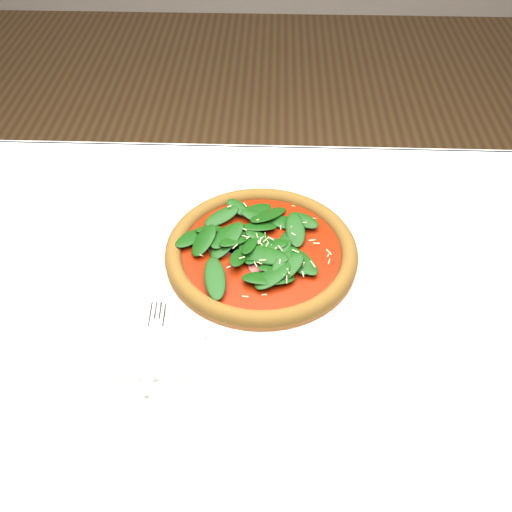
{
  "coord_description": "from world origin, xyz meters",
  "views": [
    {
      "loc": [
        0.05,
        -0.62,
        1.43
      ],
      "look_at": [
        0.02,
        0.05,
        0.77
      ],
      "focal_mm": 40.0,
      "sensor_mm": 36.0,
      "label": 1
    }
  ],
  "objects": [
    {
      "name": "plate",
      "position": [
        0.03,
        0.06,
        0.76
      ],
      "size": [
        0.37,
        0.37,
        0.02
      ],
      "color": "silver",
      "rests_on": "dining_table"
    },
    {
      "name": "saucer_far",
      "position": [
        0.36,
        0.23,
        0.76
      ],
      "size": [
        0.15,
        0.15,
        0.01
      ],
      "color": "silver",
      "rests_on": "dining_table"
    },
    {
      "name": "ground",
      "position": [
        0.0,
        0.0,
        0.0
      ],
      "size": [
        6.0,
        6.0,
        0.0
      ],
      "primitive_type": "plane",
      "color": "brown",
      "rests_on": "ground"
    },
    {
      "name": "dining_table",
      "position": [
        0.0,
        0.0,
        0.65
      ],
      "size": [
        1.21,
        0.81,
        0.75
      ],
      "color": "silver",
      "rests_on": "ground"
    },
    {
      "name": "napkin",
      "position": [
        -0.12,
        -0.15,
        0.76
      ],
      "size": [
        0.16,
        0.08,
        0.01
      ],
      "primitive_type": "cube",
      "rotation": [
        0.0,
        0.0,
        0.09
      ],
      "color": "silver",
      "rests_on": "dining_table"
    },
    {
      "name": "fork",
      "position": [
        -0.12,
        -0.12,
        0.76
      ],
      "size": [
        0.03,
        0.16,
        0.0
      ],
      "rotation": [
        0.0,
        0.0,
        0.04
      ],
      "color": "silver",
      "rests_on": "napkin"
    },
    {
      "name": "pizza",
      "position": [
        0.03,
        0.06,
        0.78
      ],
      "size": [
        0.41,
        0.41,
        0.04
      ],
      "rotation": [
        0.0,
        0.0,
        -0.39
      ],
      "color": "#9D6426",
      "rests_on": "plate"
    }
  ]
}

